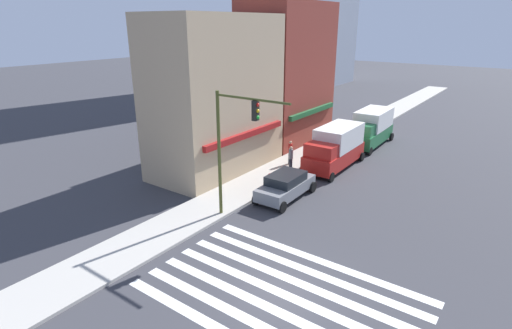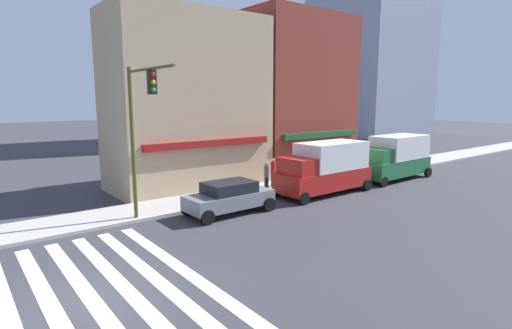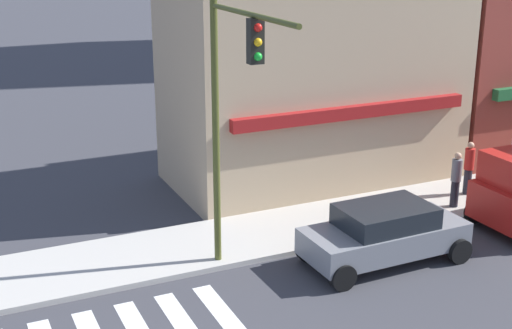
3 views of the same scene
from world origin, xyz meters
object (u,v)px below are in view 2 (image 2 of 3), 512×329
object	(u,v)px
box_truck_green	(395,157)
pedestrian_red_jacket	(273,172)
traffic_signal	(140,120)
box_truck_red	(325,167)
pedestrian_grey_coat	(267,176)
sedan_grey	(229,197)
fire_hydrant	(224,193)

from	to	relation	value
box_truck_green	pedestrian_red_jacket	distance (m)	9.16
traffic_signal	box_truck_red	distance (m)	11.32
traffic_signal	pedestrian_red_jacket	world-z (taller)	traffic_signal
traffic_signal	pedestrian_grey_coat	bearing A→B (deg)	9.43
sedan_grey	traffic_signal	bearing A→B (deg)	168.21
pedestrian_grey_coat	pedestrian_red_jacket	bearing A→B (deg)	123.05
traffic_signal	sedan_grey	size ratio (longest dim) A/B	1.56
box_truck_red	fire_hydrant	xyz separation A→B (m)	(-6.03, 1.70, -0.97)
traffic_signal	fire_hydrant	bearing A→B (deg)	10.87
traffic_signal	pedestrian_red_jacket	size ratio (longest dim) A/B	3.92
traffic_signal	box_truck_green	size ratio (longest dim) A/B	1.11
box_truck_green	fire_hydrant	size ratio (longest dim) A/B	7.44
sedan_grey	pedestrian_grey_coat	xyz separation A→B (m)	(4.09, 2.12, 0.23)
box_truck_green	box_truck_red	bearing A→B (deg)	178.29
box_truck_red	box_truck_green	xyz separation A→B (m)	(7.09, 0.00, 0.00)
traffic_signal	box_truck_red	bearing A→B (deg)	-4.06
sedan_grey	pedestrian_red_jacket	size ratio (longest dim) A/B	2.50
sedan_grey	fire_hydrant	bearing A→B (deg)	64.19
box_truck_green	pedestrian_grey_coat	xyz separation A→B (m)	(-9.81, 2.12, -0.51)
traffic_signal	box_truck_red	world-z (taller)	traffic_signal
box_truck_green	pedestrian_grey_coat	size ratio (longest dim) A/B	3.54
traffic_signal	box_truck_green	xyz separation A→B (m)	(17.95, -0.77, -3.07)
traffic_signal	pedestrian_red_jacket	distance (m)	10.15
box_truck_red	pedestrian_red_jacket	distance (m)	3.31
box_truck_red	traffic_signal	bearing A→B (deg)	175.26
sedan_grey	pedestrian_grey_coat	size ratio (longest dim) A/B	2.50
sedan_grey	box_truck_red	bearing A→B (deg)	-1.00
box_truck_green	pedestrian_grey_coat	distance (m)	10.05
fire_hydrant	pedestrian_grey_coat	bearing A→B (deg)	7.30
box_truck_red	fire_hydrant	bearing A→B (deg)	163.59
pedestrian_red_jacket	fire_hydrant	distance (m)	4.61
pedestrian_red_jacket	fire_hydrant	world-z (taller)	pedestrian_red_jacket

